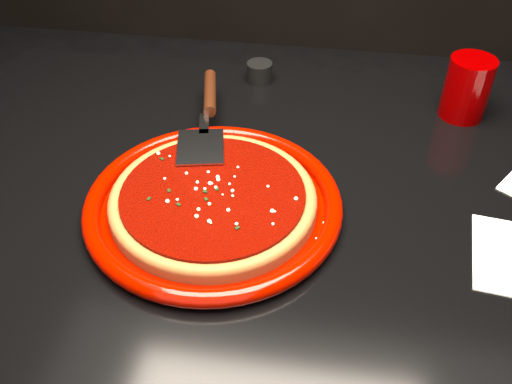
{
  "coord_description": "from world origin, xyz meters",
  "views": [
    {
      "loc": [
        0.08,
        -0.67,
        1.34
      ],
      "look_at": [
        -0.02,
        -0.03,
        0.77
      ],
      "focal_mm": 40.0,
      "sensor_mm": 36.0,
      "label": 1
    }
  ],
  "objects_px": {
    "table": "(268,333)",
    "ramekin": "(260,72)",
    "plate": "(213,204)",
    "pizza_server": "(207,115)",
    "cup": "(467,88)"
  },
  "relations": [
    {
      "from": "table",
      "to": "ramekin",
      "type": "bearing_deg",
      "value": 101.45
    },
    {
      "from": "plate",
      "to": "pizza_server",
      "type": "relative_size",
      "value": 1.21
    },
    {
      "from": "pizza_server",
      "to": "ramekin",
      "type": "bearing_deg",
      "value": 62.38
    },
    {
      "from": "table",
      "to": "pizza_server",
      "type": "relative_size",
      "value": 3.76
    },
    {
      "from": "table",
      "to": "plate",
      "type": "height_order",
      "value": "plate"
    },
    {
      "from": "pizza_server",
      "to": "plate",
      "type": "bearing_deg",
      "value": -86.99
    },
    {
      "from": "plate",
      "to": "cup",
      "type": "bearing_deg",
      "value": 39.46
    },
    {
      "from": "pizza_server",
      "to": "cup",
      "type": "height_order",
      "value": "cup"
    },
    {
      "from": "plate",
      "to": "pizza_server",
      "type": "bearing_deg",
      "value": 104.88
    },
    {
      "from": "table",
      "to": "cup",
      "type": "xyz_separation_m",
      "value": [
        0.32,
        0.27,
        0.43
      ]
    },
    {
      "from": "cup",
      "to": "ramekin",
      "type": "bearing_deg",
      "value": 170.22
    },
    {
      "from": "plate",
      "to": "cup",
      "type": "height_order",
      "value": "cup"
    },
    {
      "from": "ramekin",
      "to": "pizza_server",
      "type": "bearing_deg",
      "value": -105.76
    },
    {
      "from": "table",
      "to": "ramekin",
      "type": "xyz_separation_m",
      "value": [
        -0.07,
        0.34,
        0.39
      ]
    },
    {
      "from": "plate",
      "to": "table",
      "type": "bearing_deg",
      "value": 34.71
    }
  ]
}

